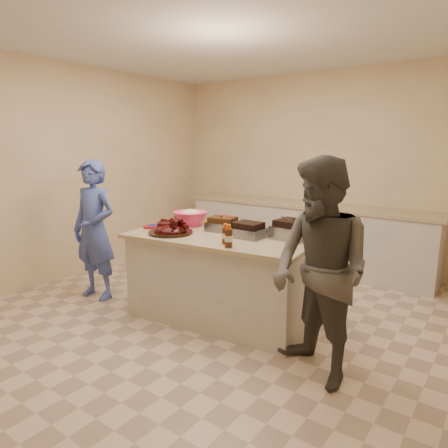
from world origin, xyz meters
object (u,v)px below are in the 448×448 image
Objects in this scene: bbq_bottle_a at (229,247)px; guest_gray at (315,376)px; roasting_pan at (291,238)px; guest_blue at (99,296)px; island at (221,317)px; coleslaw_bowl at (191,225)px; mustard_bottle at (207,231)px; bbq_bottle_b at (225,244)px; plastic_cup at (178,222)px; rib_platter at (171,233)px.

guest_gray is at bearing -6.00° from bbq_bottle_a.
roasting_pan is at bearing 64.91° from bbq_bottle_a.
island is at bearing 7.41° from guest_blue.
guest_blue is (-1.46, -0.39, 0.00)m from island.
guest_blue is (-0.92, -0.57, -0.85)m from coleslaw_bowl.
island is at bearing -152.86° from roasting_pan.
mustard_bottle reaches higher than island.
roasting_pan is at bearing 157.18° from guest_gray.
roasting_pan is at bearing 12.53° from mustard_bottle.
bbq_bottle_b reaches higher than guest_blue.
roasting_pan reaches higher than plastic_cup.
coleslaw_bowl is at bearing 150.85° from bbq_bottle_b.
coleslaw_bowl is 0.33m from mustard_bottle.
bbq_bottle_b reaches higher than island.
guest_blue is (-1.70, -0.14, -0.85)m from bbq_bottle_b.
rib_platter is 0.44m from coleslaw_bowl.
bbq_bottle_a is (0.77, -0.10, 0.00)m from rib_platter.
island is at bearing 134.53° from bbq_bottle_a.
guest_gray is at bearing -19.57° from mustard_bottle.
bbq_bottle_a is at bearing -5.88° from guest_blue.
coleslaw_bowl reaches higher than island.
roasting_pan is 1.16m from coleslaw_bowl.
island is 1.15× the size of guest_blue.
guest_blue is at bearing -139.43° from plastic_cup.
mustard_bottle is at bearing 56.62° from rib_platter.
roasting_pan is 0.19× the size of guest_gray.
plastic_cup is at bearing -174.15° from roasting_pan.
bbq_bottle_b is (-0.38, -0.52, 0.00)m from roasting_pan.
bbq_bottle_a reaches higher than plastic_cup.
bbq_bottle_a is 1.99m from guest_blue.
guest_gray is (0.96, -0.18, -0.85)m from bbq_bottle_b.
roasting_pan is 1.24m from guest_gray.
bbq_bottle_b reaches higher than rib_platter.
bbq_bottle_a reaches higher than rib_platter.
guest_gray is (0.87, -0.09, -0.85)m from bbq_bottle_a.
plastic_cup is (-0.21, 0.03, 0.00)m from coleslaw_bowl.
roasting_pan is 1.54× the size of bbq_bottle_a.
mustard_bottle is 0.08× the size of guest_blue.
bbq_bottle_a is (-0.28, -0.61, 0.00)m from roasting_pan.
island is 0.97m from bbq_bottle_a.
guest_blue is at bearing -175.42° from bbq_bottle_b.
island is 1.51m from guest_blue.
rib_platter is 3.34× the size of mustard_bottle.
bbq_bottle_a is at bearing -7.30° from rib_platter.
island is at bearing -18.59° from coleslaw_bowl.
coleslaw_bowl is 2.04× the size of bbq_bottle_b.
plastic_cup is at bearing 157.39° from island.
bbq_bottle_a is at bearing -30.73° from coleslaw_bowl.
coleslaw_bowl reaches higher than bbq_bottle_a.
bbq_bottle_a is 2.12× the size of plastic_cup.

